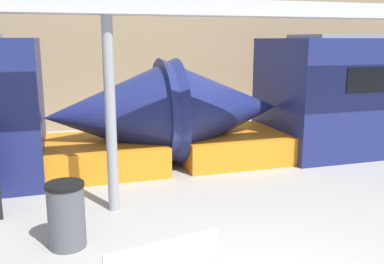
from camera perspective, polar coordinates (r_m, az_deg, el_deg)
station_wall at (r=15.27m, az=-9.42°, el=9.94°), size 56.00×0.20×5.00m
bench_near at (r=5.33m, az=-4.33°, el=-17.03°), size 1.48×0.68×0.80m
trash_bin at (r=6.76m, az=-16.40°, el=-10.58°), size 0.57×0.57×1.01m
support_column_near at (r=7.67m, az=-10.81°, el=2.03°), size 0.19×0.19×3.48m
canopy_beam at (r=7.57m, az=-11.40°, el=16.17°), size 28.00×0.60×0.28m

